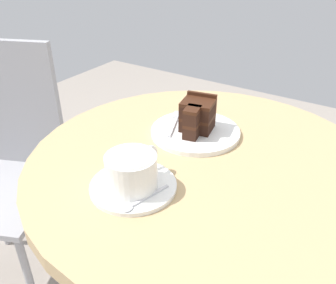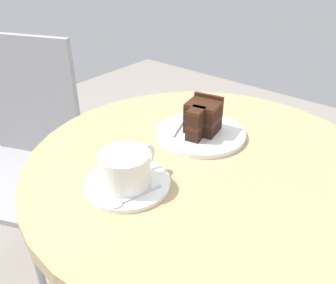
{
  "view_description": "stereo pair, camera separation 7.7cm",
  "coord_description": "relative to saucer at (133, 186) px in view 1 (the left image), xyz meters",
  "views": [
    {
      "loc": [
        -0.6,
        -0.29,
        1.16
      ],
      "look_at": [
        -0.04,
        0.07,
        0.78
      ],
      "focal_mm": 38.0,
      "sensor_mm": 36.0,
      "label": 1
    },
    {
      "loc": [
        -0.55,
        -0.35,
        1.16
      ],
      "look_at": [
        -0.04,
        0.07,
        0.78
      ],
      "focal_mm": 38.0,
      "sensor_mm": 36.0,
      "label": 2
    }
  ],
  "objects": [
    {
      "name": "cafe_chair",
      "position": [
        0.12,
        0.66,
        -0.22
      ],
      "size": [
        0.5,
        0.5,
        0.89
      ],
      "rotation": [
        0.0,
        0.0,
        5.12
      ],
      "color": "#9E9EA3",
      "rests_on": "ground"
    },
    {
      "name": "fork",
      "position": [
        0.27,
        0.07,
        0.01
      ],
      "size": [
        0.13,
        0.06,
        0.0
      ],
      "rotation": [
        0.0,
        0.0,
        0.38
      ],
      "color": "silver",
      "rests_on": "cake_plate"
    },
    {
      "name": "cafe_table",
      "position": [
        0.17,
        -0.06,
        -0.13
      ],
      "size": [
        0.78,
        0.78,
        0.74
      ],
      "color": "tan",
      "rests_on": "ground"
    },
    {
      "name": "teaspoon",
      "position": [
        -0.04,
        -0.04,
        0.01
      ],
      "size": [
        0.1,
        0.04,
        0.0
      ],
      "rotation": [
        0.0,
        0.0,
        2.89
      ],
      "color": "silver",
      "rests_on": "saucer"
    },
    {
      "name": "coffee_cup",
      "position": [
        -0.0,
        -0.0,
        0.04
      ],
      "size": [
        0.13,
        0.1,
        0.07
      ],
      "color": "white",
      "rests_on": "saucer"
    },
    {
      "name": "cake_plate",
      "position": [
        0.26,
        0.0,
        0.0
      ],
      "size": [
        0.22,
        0.22,
        0.01
      ],
      "color": "white",
      "rests_on": "cafe_table"
    },
    {
      "name": "napkin",
      "position": [
        0.26,
        -0.02,
        -0.0
      ],
      "size": [
        0.17,
        0.17,
        0.0
      ],
      "rotation": [
        0.0,
        0.0,
        2.37
      ],
      "color": "tan",
      "rests_on": "cafe_table"
    },
    {
      "name": "saucer",
      "position": [
        0.0,
        0.0,
        0.0
      ],
      "size": [
        0.17,
        0.17,
        0.01
      ],
      "color": "white",
      "rests_on": "cafe_table"
    },
    {
      "name": "cake_slice",
      "position": [
        0.26,
        0.0,
        0.05
      ],
      "size": [
        0.11,
        0.09,
        0.08
      ],
      "rotation": [
        0.0,
        0.0,
        3.34
      ],
      "color": "black",
      "rests_on": "cake_plate"
    }
  ]
}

